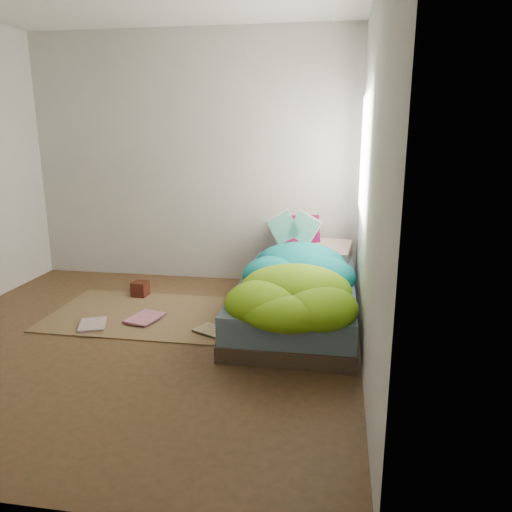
{
  "coord_description": "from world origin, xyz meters",
  "views": [
    {
      "loc": [
        1.54,
        -3.42,
        1.63
      ],
      "look_at": [
        0.85,
        0.75,
        0.53
      ],
      "focal_mm": 35.0,
      "sensor_mm": 36.0,
      "label": 1
    }
  ],
  "objects_px": {
    "wooden_box": "(140,289)",
    "floor_book_a": "(79,326)",
    "bed": "(297,299)",
    "floor_book_b": "(134,316)",
    "pillow_magenta": "(299,236)",
    "open_book": "(294,217)"
  },
  "relations": [
    {
      "from": "wooden_box",
      "to": "floor_book_a",
      "type": "bearing_deg",
      "value": -103.3
    },
    {
      "from": "bed",
      "to": "floor_book_b",
      "type": "xyz_separation_m",
      "value": [
        -1.4,
        -0.29,
        -0.14
      ]
    },
    {
      "from": "floor_book_b",
      "to": "floor_book_a",
      "type": "bearing_deg",
      "value": -129.3
    },
    {
      "from": "pillow_magenta",
      "to": "open_book",
      "type": "xyz_separation_m",
      "value": [
        -0.02,
        -0.38,
        0.26
      ]
    },
    {
      "from": "open_book",
      "to": "floor_book_b",
      "type": "bearing_deg",
      "value": -153.39
    },
    {
      "from": "pillow_magenta",
      "to": "wooden_box",
      "type": "distance_m",
      "value": 1.68
    },
    {
      "from": "bed",
      "to": "floor_book_b",
      "type": "distance_m",
      "value": 1.44
    },
    {
      "from": "floor_book_a",
      "to": "pillow_magenta",
      "type": "bearing_deg",
      "value": 18.79
    },
    {
      "from": "bed",
      "to": "floor_book_a",
      "type": "distance_m",
      "value": 1.86
    },
    {
      "from": "bed",
      "to": "pillow_magenta",
      "type": "relative_size",
      "value": 4.83
    },
    {
      "from": "bed",
      "to": "wooden_box",
      "type": "relative_size",
      "value": 14.0
    },
    {
      "from": "bed",
      "to": "pillow_magenta",
      "type": "height_order",
      "value": "pillow_magenta"
    },
    {
      "from": "wooden_box",
      "to": "bed",
      "type": "bearing_deg",
      "value": -10.41
    },
    {
      "from": "bed",
      "to": "floor_book_a",
      "type": "relative_size",
      "value": 6.84
    },
    {
      "from": "floor_book_b",
      "to": "open_book",
      "type": "bearing_deg",
      "value": 45.14
    },
    {
      "from": "open_book",
      "to": "wooden_box",
      "type": "height_order",
      "value": "open_book"
    },
    {
      "from": "wooden_box",
      "to": "floor_book_a",
      "type": "distance_m",
      "value": 0.87
    },
    {
      "from": "open_book",
      "to": "floor_book_b",
      "type": "relative_size",
      "value": 1.29
    },
    {
      "from": "pillow_magenta",
      "to": "wooden_box",
      "type": "height_order",
      "value": "pillow_magenta"
    },
    {
      "from": "pillow_magenta",
      "to": "floor_book_b",
      "type": "height_order",
      "value": "pillow_magenta"
    },
    {
      "from": "bed",
      "to": "floor_book_a",
      "type": "bearing_deg",
      "value": -162.63
    },
    {
      "from": "bed",
      "to": "pillow_magenta",
      "type": "xyz_separation_m",
      "value": [
        -0.06,
        0.86,
        0.38
      ]
    }
  ]
}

